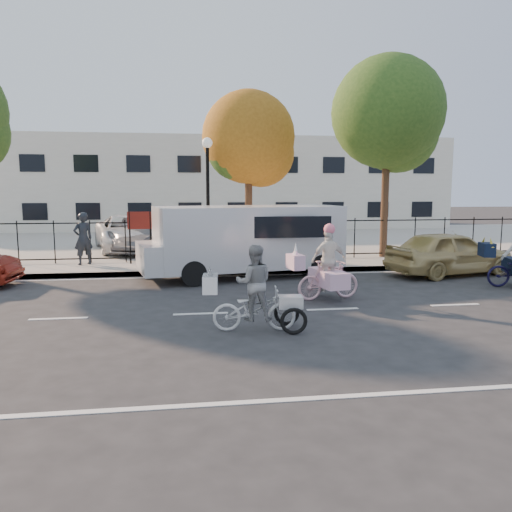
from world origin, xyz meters
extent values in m
plane|color=#333334|center=(0.00, 0.00, 0.00)|extent=(120.00, 120.00, 0.00)
cube|color=#A8A399|center=(0.00, 5.05, 0.07)|extent=(60.00, 0.10, 0.15)
cube|color=#A8A399|center=(0.00, 6.10, 0.07)|extent=(60.00, 2.20, 0.15)
cube|color=#A8A399|center=(0.00, 15.00, 0.07)|extent=(60.00, 15.60, 0.15)
cube|color=silver|center=(0.00, 25.00, 3.00)|extent=(34.00, 10.00, 6.00)
cylinder|color=black|center=(0.50, 6.80, 2.15)|extent=(0.12, 0.12, 4.00)
sphere|color=white|center=(0.50, 6.80, 4.30)|extent=(0.36, 0.36, 0.36)
cylinder|color=black|center=(-2.20, 6.80, 1.05)|extent=(0.06, 0.06, 1.80)
cylinder|color=black|center=(-1.50, 6.80, 1.05)|extent=(0.06, 0.06, 1.80)
cube|color=#59140F|center=(-1.85, 6.80, 1.65)|extent=(0.85, 0.04, 0.60)
imported|color=white|center=(0.99, -1.44, 0.42)|extent=(1.65, 0.70, 0.84)
imported|color=white|center=(0.99, -1.44, 0.94)|extent=(0.76, 0.62, 1.47)
cube|color=white|center=(0.15, -1.37, 0.93)|extent=(0.32, 0.54, 0.34)
cone|color=white|center=(0.15, -1.26, 1.16)|extent=(0.13, 0.13, 0.17)
cone|color=white|center=(0.15, -1.48, 1.16)|extent=(0.13, 0.13, 0.17)
torus|color=black|center=(1.69, -1.83, 0.26)|extent=(0.53, 0.12, 0.52)
torus|color=black|center=(1.69, -1.18, 0.26)|extent=(0.53, 0.12, 0.52)
cube|color=white|center=(1.69, -1.50, 0.56)|extent=(0.49, 0.37, 0.23)
imported|color=beige|center=(3.19, 1.02, 0.49)|extent=(1.70, 0.74, 0.99)
imported|color=silver|center=(3.19, 1.02, 0.99)|extent=(0.96, 0.53, 1.55)
cube|color=#E5AEC9|center=(2.32, 0.87, 0.99)|extent=(0.38, 0.59, 0.35)
cone|color=white|center=(2.32, 0.87, 1.30)|extent=(0.12, 0.12, 0.32)
cube|color=#E5AEC9|center=(3.19, 1.02, 0.54)|extent=(0.75, 1.36, 0.39)
sphere|color=pink|center=(3.19, 1.02, 1.75)|extent=(0.28, 0.28, 0.28)
cube|color=black|center=(8.02, 1.98, 1.05)|extent=(0.45, 0.64, 0.38)
cone|color=gold|center=(8.02, 2.17, 1.26)|extent=(0.13, 0.25, 0.34)
cone|color=gold|center=(8.02, 1.80, 1.26)|extent=(0.13, 0.25, 0.34)
cube|color=silver|center=(1.66, 4.50, 1.26)|extent=(5.96, 3.21, 1.88)
cube|color=silver|center=(-1.43, 4.50, 0.73)|extent=(0.93, 2.11, 0.84)
cylinder|color=black|center=(-0.33, 3.58, 0.37)|extent=(0.77, 0.42, 0.73)
cylinder|color=black|center=(-0.33, 5.42, 0.37)|extent=(0.77, 0.42, 0.73)
cylinder|color=black|center=(3.64, 3.58, 0.37)|extent=(0.77, 0.42, 0.73)
cylinder|color=black|center=(3.64, 5.42, 0.37)|extent=(0.77, 0.42, 0.73)
imported|color=tan|center=(8.01, 3.93, 0.71)|extent=(4.45, 2.60, 1.42)
imported|color=black|center=(-3.76, 6.80, 1.05)|extent=(0.78, 0.71, 1.80)
imported|color=white|center=(-2.69, 10.81, 0.89)|extent=(3.61, 5.73, 1.48)
imported|color=#46494D|center=(-1.84, 9.62, 0.75)|extent=(2.46, 3.86, 1.20)
cylinder|color=#442D1D|center=(2.11, 8.20, 2.03)|extent=(0.28, 0.28, 4.07)
sphere|color=#9F6219|center=(2.11, 8.20, 4.65)|extent=(3.49, 3.49, 3.49)
sphere|color=#9F6219|center=(2.61, 8.40, 4.07)|extent=(2.56, 2.56, 2.56)
cylinder|color=#442D1D|center=(7.18, 7.30, 2.42)|extent=(0.28, 0.28, 4.84)
sphere|color=#385B1E|center=(7.18, 7.30, 5.54)|extent=(4.15, 4.15, 4.15)
sphere|color=#385B1E|center=(7.68, 7.50, 4.84)|extent=(3.04, 3.04, 3.04)
camera|label=1|loc=(-0.29, -10.76, 2.74)|focal=35.00mm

